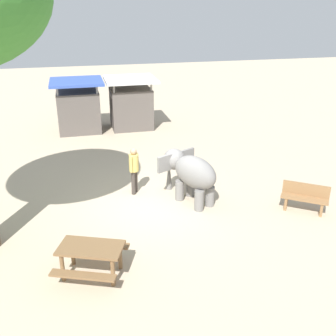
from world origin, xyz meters
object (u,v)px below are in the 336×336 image
wooden_bench (305,197)px  market_stall_blue (79,109)px  picnic_table_near (91,254)px  person_handler (134,167)px  elephant (190,172)px  market_stall_white (131,106)px

wooden_bench → market_stall_blue: 11.93m
picnic_table_near → person_handler: bearing=-90.5°
person_handler → picnic_table_near: 4.43m
elephant → picnic_table_near: elephant is taller
elephant → picnic_table_near: size_ratio=1.15×
wooden_bench → picnic_table_near: size_ratio=0.70×
elephant → market_stall_blue: (-3.20, 8.49, 0.13)m
market_stall_white → market_stall_blue: bearing=180.0°
picnic_table_near → market_stall_blue: size_ratio=0.77×
picnic_table_near → market_stall_white: market_stall_white is taller
picnic_table_near → wooden_bench: bearing=-144.2°
elephant → market_stall_white: (-0.60, 8.49, 0.13)m
wooden_bench → picnic_table_near: 6.79m
wooden_bench → market_stall_blue: size_ratio=0.54×
market_stall_blue → picnic_table_near: bearing=-90.7°
wooden_bench → market_stall_white: (-3.85, 10.01, 0.67)m
market_stall_blue → person_handler: bearing=-78.5°
person_handler → market_stall_blue: market_stall_blue is taller
elephant → picnic_table_near: bearing=107.9°
elephant → market_stall_white: size_ratio=0.88×
picnic_table_near → market_stall_white: size_ratio=0.77×
elephant → wooden_bench: bearing=-140.5°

